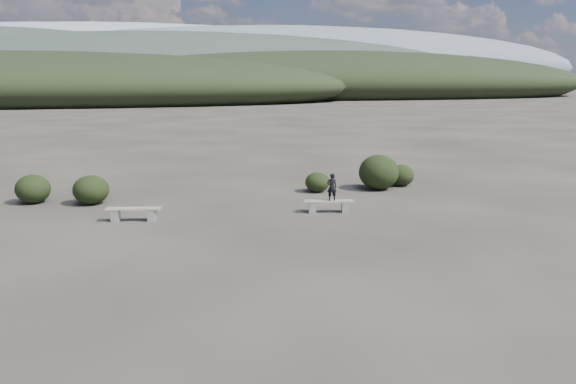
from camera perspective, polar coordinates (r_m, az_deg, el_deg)
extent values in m
plane|color=#292620|center=(13.52, 2.30, -7.54)|extent=(1200.00, 1200.00, 0.00)
cube|color=slate|center=(18.36, -17.12, -2.29)|extent=(0.29, 0.36, 0.38)
cube|color=slate|center=(18.11, -13.66, -2.29)|extent=(0.29, 0.36, 0.38)
cube|color=gray|center=(18.18, -15.44, -1.64)|extent=(1.73, 0.63, 0.05)
cube|color=slate|center=(18.69, 2.48, -1.56)|extent=(0.28, 0.36, 0.36)
cube|color=slate|center=(18.79, 5.81, -1.53)|extent=(0.28, 0.36, 0.36)
cube|color=gray|center=(18.69, 4.16, -0.93)|extent=(1.68, 0.64, 0.05)
imported|color=black|center=(18.60, 4.48, 0.51)|extent=(0.35, 0.24, 0.91)
ellipsoid|color=black|center=(21.06, -19.38, 0.21)|extent=(1.26, 1.26, 1.03)
ellipsoid|color=black|center=(22.04, 3.00, 1.01)|extent=(0.97, 0.97, 0.77)
ellipsoid|color=black|center=(22.75, 9.20, 2.00)|extent=(1.60, 1.60, 1.40)
ellipsoid|color=black|center=(23.70, 11.43, 1.68)|extent=(1.06, 1.06, 0.88)
ellipsoid|color=black|center=(22.00, -24.49, 0.29)|extent=(1.21, 1.21, 1.03)
ellipsoid|color=black|center=(104.68, -24.51, 9.63)|extent=(110.00, 40.00, 12.00)
ellipsoid|color=black|center=(128.20, 5.31, 10.98)|extent=(120.00, 44.00, 14.00)
ellipsoid|color=#303A31|center=(172.40, -11.30, 11.70)|extent=(190.00, 64.00, 24.00)
ellipsoid|color=slate|center=(320.88, 1.09, 12.57)|extent=(340.00, 110.00, 44.00)
ellipsoid|color=#9198A4|center=(413.32, -16.22, 12.28)|extent=(460.00, 140.00, 56.00)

